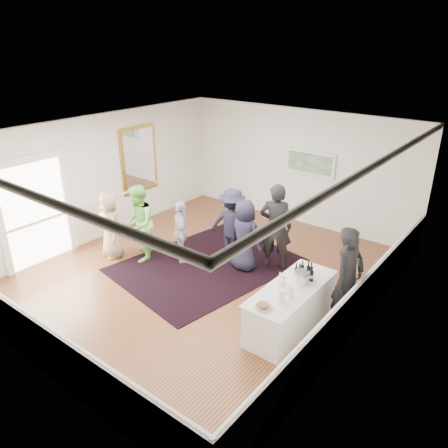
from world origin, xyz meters
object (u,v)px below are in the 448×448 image
Objects in this scene: guest_dark_b at (276,227)px; guest_green at (139,224)px; serving_table at (290,307)px; bartender at (348,278)px; ice_bucket at (301,278)px; guest_tan at (110,225)px; guest_dark_a at (232,224)px; guest_lilac at (181,232)px; guest_navy at (244,235)px; nut_bowl at (263,306)px.

guest_green is at bearing 5.66° from guest_dark_b.
bartender is at bearing 45.09° from serving_table.
ice_bucket is at bearing 139.43° from bartender.
guest_dark_a is (2.33, 1.72, 0.06)m from guest_tan.
guest_tan is 4.90m from ice_bucket.
guest_dark_a is at bearing 87.73° from bartender.
guest_tan is 6.24× the size of ice_bucket.
guest_tan reaches higher than serving_table.
guest_navy reaches higher than guest_lilac.
guest_green is at bearing 41.90° from guest_tan.
guest_navy is 6.39× the size of ice_bucket.
guest_lilac is at bearing 103.04° from bartender.
nut_bowl is at bearing -93.34° from serving_table.
guest_tan is 4.83m from nut_bowl.
guest_lilac is (-3.31, 0.67, 0.32)m from serving_table.
guest_dark_b is at bearing -106.39° from guest_lilac.
guest_dark_a is (1.68, 1.40, -0.04)m from guest_green.
serving_table is 1.09× the size of bartender.
guest_navy is at bearing 18.60° from guest_dark_b.
guest_dark_b is 2.99m from nut_bowl.
guest_lilac is at bearing 168.54° from serving_table.
ice_bucket is (0.06, 0.22, 0.54)m from serving_table.
guest_navy is (-0.51, -0.49, -0.18)m from guest_dark_b.
guest_navy is (2.87, 1.46, 0.02)m from guest_tan.
ice_bucket is at bearing 20.12° from guest_tan.
ice_bucket is at bearing -145.07° from guest_lilac.
guest_dark_a is at bearing 86.41° from guest_green.
bartender is 1.29× the size of guest_lilac.
guest_green is at bearing 108.86° from bartender.
serving_table is 1.30× the size of guest_tan.
serving_table is 0.97m from nut_bowl.
guest_green is (-4.90, -0.56, -0.05)m from bartender.
guest_dark_a reaches higher than nut_bowl.
guest_dark_a is at bearing -19.55° from guest_navy.
serving_table is at bearing 103.78° from guest_dark_b.
bartender reaches higher than guest_tan.
guest_navy is at bearing 131.61° from nut_bowl.
guest_green reaches higher than ice_bucket.
guest_navy is at bearing 151.81° from ice_bucket.
guest_dark_b reaches higher than bartender.
bartender reaches higher than guest_lilac.
guest_navy is at bearing 142.48° from guest_dark_a.
guest_lilac is at bearing 172.41° from ice_bucket.
bartender is 1.16× the size of guest_navy.
serving_table is at bearing -148.94° from guest_lilac.
guest_green reaches higher than serving_table.
guest_green is 0.91× the size of guest_dark_b.
guest_tan reaches higher than nut_bowl.
nut_bowl is (3.26, -1.52, 0.14)m from guest_lilac.
guest_tan is 3.22m from guest_navy.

